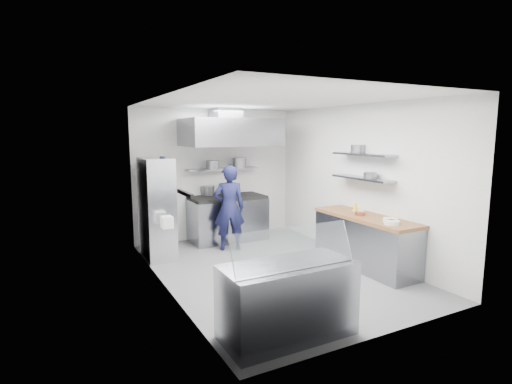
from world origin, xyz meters
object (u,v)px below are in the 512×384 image
chef (229,208)px  display_case (287,300)px  gas_range (228,219)px  wire_rack (157,208)px

chef → display_case: chef is taller
gas_range → chef: size_ratio=0.96×
gas_range → display_case: (-1.06, -4.10, -0.03)m
gas_range → chef: 0.82m
gas_range → wire_rack: 1.77m
wire_rack → display_case: (0.57, -3.60, -0.50)m
gas_range → wire_rack: bearing=-162.9°
chef → display_case: (-0.81, -3.43, -0.41)m
gas_range → chef: bearing=-111.0°
gas_range → wire_rack: wire_rack is taller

